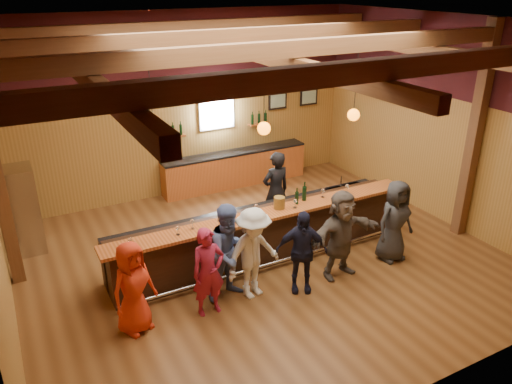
{
  "coord_description": "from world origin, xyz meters",
  "views": [
    {
      "loc": [
        -4.16,
        -7.51,
        5.2
      ],
      "look_at": [
        0.0,
        0.3,
        1.35
      ],
      "focal_mm": 35.0,
      "sensor_mm": 36.0,
      "label": 1
    }
  ],
  "objects_px": {
    "bottle_a": "(297,198)",
    "back_bar_cabinet": "(235,168)",
    "customer_white": "(253,254)",
    "customer_navy": "(301,252)",
    "customer_denim": "(230,252)",
    "ice_bucket": "(279,203)",
    "customer_dark": "(395,221)",
    "stainless_fridge": "(20,211)",
    "customer_brown": "(341,234)",
    "bartender": "(276,191)",
    "customer_orange": "(133,288)",
    "bar_counter": "(260,233)",
    "customer_redvest": "(208,272)"
  },
  "relations": [
    {
      "from": "customer_orange",
      "to": "customer_navy",
      "type": "relative_size",
      "value": 1.0
    },
    {
      "from": "customer_navy",
      "to": "bottle_a",
      "type": "bearing_deg",
      "value": 88.63
    },
    {
      "from": "customer_denim",
      "to": "bottle_a",
      "type": "height_order",
      "value": "customer_denim"
    },
    {
      "from": "bartender",
      "to": "stainless_fridge",
      "type": "bearing_deg",
      "value": -19.59
    },
    {
      "from": "bottle_a",
      "to": "back_bar_cabinet",
      "type": "bearing_deg",
      "value": 82.39
    },
    {
      "from": "bar_counter",
      "to": "customer_denim",
      "type": "bearing_deg",
      "value": -139.25
    },
    {
      "from": "customer_dark",
      "to": "ice_bucket",
      "type": "distance_m",
      "value": 2.28
    },
    {
      "from": "customer_denim",
      "to": "customer_brown",
      "type": "relative_size",
      "value": 1.03
    },
    {
      "from": "customer_white",
      "to": "customer_dark",
      "type": "bearing_deg",
      "value": -16.13
    },
    {
      "from": "back_bar_cabinet",
      "to": "customer_denim",
      "type": "relative_size",
      "value": 2.27
    },
    {
      "from": "back_bar_cabinet",
      "to": "customer_redvest",
      "type": "height_order",
      "value": "customer_redvest"
    },
    {
      "from": "customer_navy",
      "to": "customer_brown",
      "type": "height_order",
      "value": "customer_brown"
    },
    {
      "from": "back_bar_cabinet",
      "to": "stainless_fridge",
      "type": "xyz_separation_m",
      "value": [
        -5.3,
        -1.12,
        0.42
      ]
    },
    {
      "from": "customer_white",
      "to": "bottle_a",
      "type": "distance_m",
      "value": 1.72
    },
    {
      "from": "customer_white",
      "to": "customer_navy",
      "type": "xyz_separation_m",
      "value": [
        0.82,
        -0.24,
        -0.06
      ]
    },
    {
      "from": "customer_navy",
      "to": "bartender",
      "type": "distance_m",
      "value": 2.41
    },
    {
      "from": "customer_navy",
      "to": "ice_bucket",
      "type": "relative_size",
      "value": 6.72
    },
    {
      "from": "back_bar_cabinet",
      "to": "bottle_a",
      "type": "bearing_deg",
      "value": -97.61
    },
    {
      "from": "customer_denim",
      "to": "customer_orange",
      "type": "bearing_deg",
      "value": 176.13
    },
    {
      "from": "customer_denim",
      "to": "customer_navy",
      "type": "xyz_separation_m",
      "value": [
        1.18,
        -0.41,
        -0.1
      ]
    },
    {
      "from": "bartender",
      "to": "bottle_a",
      "type": "height_order",
      "value": "bartender"
    },
    {
      "from": "back_bar_cabinet",
      "to": "customer_white",
      "type": "relative_size",
      "value": 2.38
    },
    {
      "from": "customer_white",
      "to": "bar_counter",
      "type": "bearing_deg",
      "value": 43.61
    },
    {
      "from": "customer_navy",
      "to": "customer_dark",
      "type": "xyz_separation_m",
      "value": [
        2.19,
        0.06,
        0.05
      ]
    },
    {
      "from": "ice_bucket",
      "to": "customer_dark",
      "type": "bearing_deg",
      "value": -27.73
    },
    {
      "from": "stainless_fridge",
      "to": "customer_brown",
      "type": "xyz_separation_m",
      "value": [
        5.09,
        -3.74,
        -0.04
      ]
    },
    {
      "from": "stainless_fridge",
      "to": "customer_brown",
      "type": "height_order",
      "value": "stainless_fridge"
    },
    {
      "from": "customer_white",
      "to": "customer_brown",
      "type": "bearing_deg",
      "value": -18.31
    },
    {
      "from": "customer_dark",
      "to": "bartender",
      "type": "bearing_deg",
      "value": 120.57
    },
    {
      "from": "bar_counter",
      "to": "customer_orange",
      "type": "height_order",
      "value": "customer_orange"
    },
    {
      "from": "customer_navy",
      "to": "ice_bucket",
      "type": "xyz_separation_m",
      "value": [
        0.2,
        1.11,
        0.45
      ]
    },
    {
      "from": "customer_brown",
      "to": "customer_navy",
      "type": "bearing_deg",
      "value": -179.95
    },
    {
      "from": "customer_white",
      "to": "customer_denim",
      "type": "bearing_deg",
      "value": 141.8
    },
    {
      "from": "ice_bucket",
      "to": "back_bar_cabinet",
      "type": "bearing_deg",
      "value": 76.57
    },
    {
      "from": "customer_dark",
      "to": "customer_navy",
      "type": "bearing_deg",
      "value": 179.95
    },
    {
      "from": "back_bar_cabinet",
      "to": "customer_orange",
      "type": "distance_m",
      "value": 6.13
    },
    {
      "from": "customer_redvest",
      "to": "bartender",
      "type": "bearing_deg",
      "value": 39.45
    },
    {
      "from": "back_bar_cabinet",
      "to": "bottle_a",
      "type": "xyz_separation_m",
      "value": [
        -0.51,
        -3.81,
        0.76
      ]
    },
    {
      "from": "customer_white",
      "to": "bottle_a",
      "type": "height_order",
      "value": "customer_white"
    },
    {
      "from": "ice_bucket",
      "to": "customer_orange",
      "type": "bearing_deg",
      "value": -165.35
    },
    {
      "from": "stainless_fridge",
      "to": "customer_white",
      "type": "height_order",
      "value": "stainless_fridge"
    },
    {
      "from": "customer_denim",
      "to": "customer_white",
      "type": "relative_size",
      "value": 1.05
    },
    {
      "from": "stainless_fridge",
      "to": "customer_redvest",
      "type": "xyz_separation_m",
      "value": [
        2.5,
        -3.65,
        -0.12
      ]
    },
    {
      "from": "customer_navy",
      "to": "bartender",
      "type": "xyz_separation_m",
      "value": [
        0.8,
        2.27,
        0.12
      ]
    },
    {
      "from": "customer_white",
      "to": "customer_navy",
      "type": "height_order",
      "value": "customer_white"
    },
    {
      "from": "bar_counter",
      "to": "bottle_a",
      "type": "xyz_separation_m",
      "value": [
        0.67,
        -0.24,
        0.72
      ]
    },
    {
      "from": "bar_counter",
      "to": "customer_denim",
      "type": "distance_m",
      "value": 1.5
    },
    {
      "from": "stainless_fridge",
      "to": "bottle_a",
      "type": "height_order",
      "value": "stainless_fridge"
    },
    {
      "from": "bottle_a",
      "to": "ice_bucket",
      "type": "bearing_deg",
      "value": -177.28
    },
    {
      "from": "back_bar_cabinet",
      "to": "customer_brown",
      "type": "height_order",
      "value": "customer_brown"
    }
  ]
}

